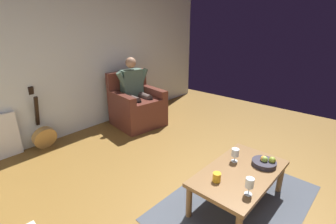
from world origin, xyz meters
TOP-DOWN VIEW (x-y plane):
  - ground_plane at (0.00, 0.00)m, footprint 6.95×6.95m
  - wall_back at (0.00, -2.92)m, footprint 6.19×0.06m
  - rug at (0.00, 0.07)m, footprint 1.83×1.26m
  - armchair at (-0.76, -2.35)m, footprint 0.92×0.90m
  - person_seated at (-0.76, -2.36)m, footprint 0.66×0.58m
  - coffee_table at (0.00, 0.07)m, footprint 1.12×0.65m
  - guitar at (0.80, -2.72)m, footprint 0.34×0.31m
  - wine_glass_near at (-0.14, -0.06)m, footprint 0.08×0.08m
  - wine_glass_far at (0.28, 0.29)m, footprint 0.07×0.07m
  - fruit_bowl at (-0.28, 0.22)m, footprint 0.25×0.25m
  - candle_jar at (0.30, -0.03)m, footprint 0.08×0.08m

SIDE VIEW (x-z plane):
  - ground_plane at x=0.00m, z-range 0.00..0.00m
  - rug at x=0.00m, z-range 0.00..0.01m
  - guitar at x=0.80m, z-range -0.26..0.68m
  - armchair at x=-0.76m, z-range -0.15..0.82m
  - coffee_table at x=0.00m, z-range 0.14..0.53m
  - fruit_bowl at x=-0.28m, z-range 0.37..0.48m
  - candle_jar at x=0.30m, z-range 0.39..0.48m
  - wine_glass_near at x=-0.14m, z-range 0.41..0.57m
  - wine_glass_far at x=0.28m, z-range 0.42..0.58m
  - person_seated at x=-0.76m, z-range 0.05..1.29m
  - wall_back at x=0.00m, z-range 0.00..2.52m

